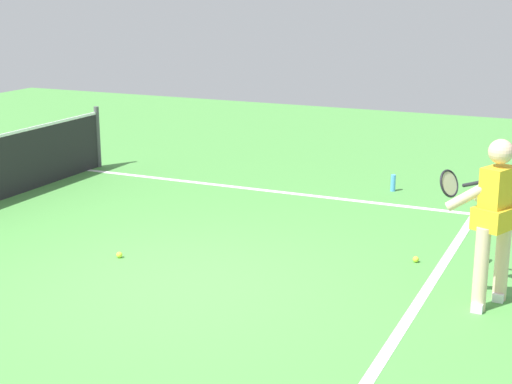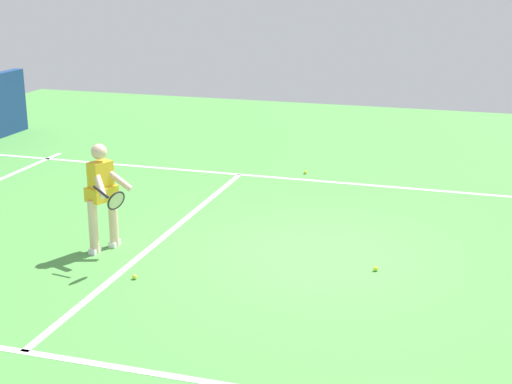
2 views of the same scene
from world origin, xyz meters
TOP-DOWN VIEW (x-y plane):
  - ground_plane at (0.00, 0.00)m, footprint 23.40×23.40m
  - service_line_marking at (0.00, -2.26)m, footprint 7.32×0.10m
  - sideline_left_marking at (-3.66, 0.00)m, footprint 0.10×16.00m
  - tennis_player at (0.73, -2.83)m, footprint 1.01×0.85m
  - tennis_ball_near at (0.38, 0.97)m, footprint 0.07×0.07m
  - tennis_ball_mid at (-4.10, -1.05)m, footprint 0.07×0.07m
  - tennis_ball_far at (1.56, -1.98)m, footprint 0.07×0.07m

SIDE VIEW (x-z plane):
  - ground_plane at x=0.00m, z-range 0.00..0.00m
  - service_line_marking at x=0.00m, z-range 0.00..0.01m
  - sideline_left_marking at x=-3.66m, z-range 0.00..0.01m
  - tennis_ball_near at x=0.38m, z-range 0.00..0.07m
  - tennis_ball_mid at x=-4.10m, z-range 0.00..0.07m
  - tennis_ball_far at x=1.56m, z-range 0.00..0.07m
  - tennis_player at x=0.73m, z-range 0.07..1.62m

